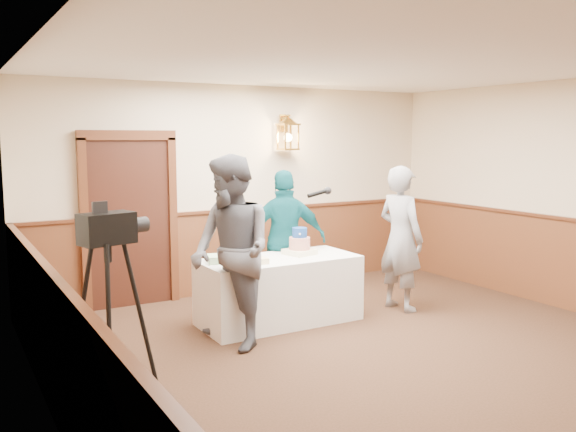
# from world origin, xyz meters

# --- Properties ---
(ground) EXTENTS (7.00, 7.00, 0.00)m
(ground) POSITION_xyz_m (0.00, 0.00, 0.00)
(ground) COLOR #322113
(ground) RESTS_ON ground
(room_shell) EXTENTS (6.02, 7.02, 2.81)m
(room_shell) POSITION_xyz_m (-0.05, 0.45, 1.52)
(room_shell) COLOR beige
(room_shell) RESTS_ON ground
(display_table) EXTENTS (1.80, 0.80, 0.75)m
(display_table) POSITION_xyz_m (-0.34, 1.90, 0.38)
(display_table) COLOR white
(display_table) RESTS_ON ground
(tiered_cake) EXTENTS (0.37, 0.37, 0.31)m
(tiered_cake) POSITION_xyz_m (-0.03, 1.96, 0.87)
(tiered_cake) COLOR #FFF4C6
(tiered_cake) RESTS_ON display_table
(sheet_cake_yellow) EXTENTS (0.30, 0.24, 0.06)m
(sheet_cake_yellow) POSITION_xyz_m (-0.74, 1.77, 0.78)
(sheet_cake_yellow) COLOR #FFE098
(sheet_cake_yellow) RESTS_ON display_table
(sheet_cake_green) EXTENTS (0.40, 0.35, 0.08)m
(sheet_cake_green) POSITION_xyz_m (-0.98, 2.00, 0.79)
(sheet_cake_green) COLOR #B6EFA8
(sheet_cake_green) RESTS_ON display_table
(interviewer) EXTENTS (1.59, 1.02, 1.94)m
(interviewer) POSITION_xyz_m (-1.15, 1.42, 0.97)
(interviewer) COLOR #53545B
(interviewer) RESTS_ON ground
(baker) EXTENTS (0.51, 0.70, 1.77)m
(baker) POSITION_xyz_m (1.21, 1.63, 0.88)
(baker) COLOR gray
(baker) RESTS_ON ground
(assistant_p) EXTENTS (1.09, 0.71, 1.72)m
(assistant_p) POSITION_xyz_m (0.00, 2.35, 0.86)
(assistant_p) COLOR #0E535B
(assistant_p) RESTS_ON ground
(tv_camera_rig) EXTENTS (0.62, 0.57, 1.57)m
(tv_camera_rig) POSITION_xyz_m (-2.60, 0.41, 0.70)
(tv_camera_rig) COLOR black
(tv_camera_rig) RESTS_ON ground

